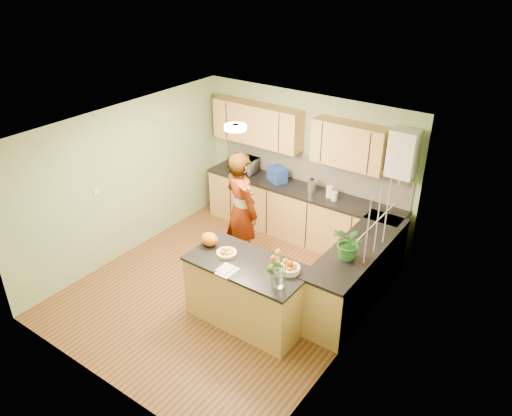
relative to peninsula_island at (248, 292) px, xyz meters
The scene contains 28 objects.
floor 0.89m from the peninsula_island, 151.82° to the left, with size 4.50×4.50×0.00m, color #592E19.
ceiling 2.17m from the peninsula_island, 151.82° to the left, with size 4.00×4.50×0.02m, color white.
wall_back 2.81m from the peninsula_island, 104.44° to the left, with size 4.00×0.02×2.50m, color gray.
wall_front 2.15m from the peninsula_island, 109.57° to the right, with size 4.00×0.02×2.50m, color gray.
wall_left 2.81m from the peninsula_island, behind, with size 0.02×4.50×2.50m, color gray.
wall_right 1.58m from the peninsula_island, 15.16° to the left, with size 0.02×4.50×2.50m, color gray.
back_counter 2.38m from the peninsula_island, 103.91° to the left, with size 3.64×0.62×0.94m.
right_counter 1.59m from the peninsula_island, 49.66° to the left, with size 0.62×2.24×0.94m.
splashback 2.76m from the peninsula_island, 102.43° to the left, with size 3.60×0.02×0.52m, color beige.
upper_cabinets 2.93m from the peninsula_island, 109.16° to the left, with size 3.20×0.34×0.70m.
boiler 3.02m from the peninsula_island, 67.23° to the left, with size 0.40×0.30×0.86m.
window_right 1.96m from the peninsula_island, 36.01° to the left, with size 0.01×1.30×1.05m.
light_switch 2.79m from the peninsula_island, behind, with size 0.02×0.09×0.09m, color white.
ceiling_lamp 2.21m from the peninsula_island, 135.51° to the left, with size 0.30×0.30×0.07m.
peninsula_island is the anchor object (origin of this frame).
fruit_dish 0.61m from the peninsula_island, behind, with size 0.28×0.28×0.10m.
orange_bowl 0.78m from the peninsula_island, 15.26° to the left, with size 0.27×0.27×0.16m.
flower_vase 1.03m from the peninsula_island, 16.70° to the right, with size 0.29×0.29×0.53m.
orange_bag 0.89m from the peninsula_island, behind, with size 0.25×0.21×0.19m, color orange.
papers 0.57m from the peninsula_island, 108.43° to the right, with size 0.20×0.28×0.01m, color white.
violinist 1.47m from the peninsula_island, 130.31° to the left, with size 0.70×0.46×1.93m, color tan.
violin 1.53m from the peninsula_island, 129.77° to the left, with size 0.56×0.22×0.11m, color #520C05, non-canonical shape.
microwave 3.00m from the peninsula_island, 127.72° to the left, with size 0.50×0.34×0.27m, color white.
blue_box 2.63m from the peninsula_island, 114.67° to the left, with size 0.32×0.24×0.26m, color navy.
kettle 2.43m from the peninsula_island, 99.32° to the left, with size 0.15×0.15×0.28m.
jar_cream 2.37m from the peninsula_island, 90.67° to the left, with size 0.12×0.12×0.19m, color beige.
jar_white 2.31m from the peninsula_island, 87.71° to the left, with size 0.10×0.10×0.15m, color white.
potted_plant 1.50m from the peninsula_island, 39.15° to the left, with size 0.43×0.37×0.47m, color #286D24.
Camera 1 is at (3.89, -4.70, 4.61)m, focal length 35.00 mm.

